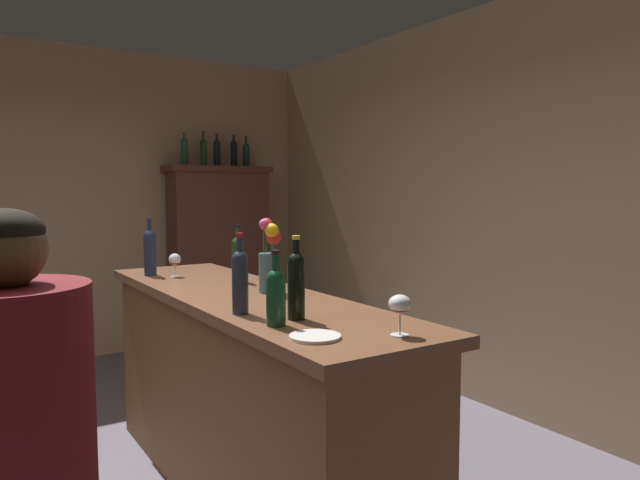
{
  "coord_description": "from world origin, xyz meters",
  "views": [
    {
      "loc": [
        -0.63,
        -2.63,
        1.58
      ],
      "look_at": [
        1.03,
        -0.1,
        1.32
      ],
      "focal_mm": 32.85,
      "sensor_mm": 36.0,
      "label": 1
    }
  ],
  "objects_px": {
    "display_cabinet": "(219,252)",
    "wine_bottle_riesling": "(150,250)",
    "display_bottle_midright": "(234,152)",
    "wine_bottle_chardonnay": "(296,282)",
    "display_bottle_center": "(217,151)",
    "wine_bottle_syrah": "(276,294)",
    "display_bottle_left": "(184,150)",
    "wine_bottle_pinot": "(240,278)",
    "wine_glass_front": "(400,306)",
    "wine_bottle_merlot": "(238,256)",
    "bar_counter": "(245,395)",
    "display_bottle_midleft": "(203,151)",
    "flower_arrangement": "(270,257)",
    "display_bottle_right": "(246,154)",
    "cheese_plate": "(315,337)",
    "wine_glass_mid": "(175,261)"
  },
  "relations": [
    {
      "from": "wine_bottle_merlot",
      "to": "flower_arrangement",
      "type": "distance_m",
      "value": 0.42
    },
    {
      "from": "bar_counter",
      "to": "display_cabinet",
      "type": "relative_size",
      "value": 1.36
    },
    {
      "from": "wine_bottle_pinot",
      "to": "flower_arrangement",
      "type": "relative_size",
      "value": 0.9
    },
    {
      "from": "bar_counter",
      "to": "display_bottle_midright",
      "type": "height_order",
      "value": "display_bottle_midright"
    },
    {
      "from": "display_bottle_center",
      "to": "wine_glass_mid",
      "type": "bearing_deg",
      "value": -119.16
    },
    {
      "from": "wine_bottle_pinot",
      "to": "wine_glass_front",
      "type": "bearing_deg",
      "value": -63.76
    },
    {
      "from": "bar_counter",
      "to": "wine_bottle_chardonnay",
      "type": "bearing_deg",
      "value": -97.17
    },
    {
      "from": "wine_bottle_merlot",
      "to": "wine_glass_mid",
      "type": "bearing_deg",
      "value": 123.08
    },
    {
      "from": "wine_bottle_syrah",
      "to": "wine_bottle_merlot",
      "type": "relative_size",
      "value": 0.9
    },
    {
      "from": "wine_bottle_chardonnay",
      "to": "display_bottle_midright",
      "type": "distance_m",
      "value": 3.87
    },
    {
      "from": "display_bottle_left",
      "to": "wine_bottle_chardonnay",
      "type": "bearing_deg",
      "value": -103.39
    },
    {
      "from": "wine_bottle_riesling",
      "to": "display_bottle_midleft",
      "type": "xyz_separation_m",
      "value": [
        1.16,
        2.01,
        0.75
      ]
    },
    {
      "from": "wine_bottle_riesling",
      "to": "display_bottle_midright",
      "type": "xyz_separation_m",
      "value": [
        1.49,
        2.01,
        0.75
      ]
    },
    {
      "from": "bar_counter",
      "to": "display_bottle_right",
      "type": "distance_m",
      "value": 3.52
    },
    {
      "from": "display_bottle_left",
      "to": "display_bottle_midleft",
      "type": "bearing_deg",
      "value": -0.0
    },
    {
      "from": "wine_bottle_syrah",
      "to": "wine_bottle_chardonnay",
      "type": "height_order",
      "value": "wine_bottle_chardonnay"
    },
    {
      "from": "wine_glass_front",
      "to": "display_bottle_midright",
      "type": "xyz_separation_m",
      "value": [
        1.19,
        3.97,
        0.8
      ]
    },
    {
      "from": "display_bottle_midright",
      "to": "wine_bottle_pinot",
      "type": "bearing_deg",
      "value": -114.44
    },
    {
      "from": "wine_bottle_riesling",
      "to": "wine_bottle_syrah",
      "type": "height_order",
      "value": "wine_bottle_riesling"
    },
    {
      "from": "wine_bottle_riesling",
      "to": "display_bottle_midleft",
      "type": "height_order",
      "value": "display_bottle_midleft"
    },
    {
      "from": "bar_counter",
      "to": "display_bottle_left",
      "type": "relative_size",
      "value": 7.26
    },
    {
      "from": "display_bottle_midright",
      "to": "wine_bottle_merlot",
      "type": "bearing_deg",
      "value": -114.45
    },
    {
      "from": "bar_counter",
      "to": "flower_arrangement",
      "type": "xyz_separation_m",
      "value": [
        0.12,
        -0.05,
        0.71
      ]
    },
    {
      "from": "flower_arrangement",
      "to": "display_bottle_midleft",
      "type": "relative_size",
      "value": 1.11
    },
    {
      "from": "display_bottle_center",
      "to": "display_bottle_midright",
      "type": "xyz_separation_m",
      "value": [
        0.19,
        0.0,
        0.0
      ]
    },
    {
      "from": "bar_counter",
      "to": "wine_glass_front",
      "type": "distance_m",
      "value": 1.26
    },
    {
      "from": "wine_bottle_syrah",
      "to": "flower_arrangement",
      "type": "relative_size",
      "value": 0.77
    },
    {
      "from": "wine_bottle_syrah",
      "to": "display_bottle_midleft",
      "type": "distance_m",
      "value": 3.86
    },
    {
      "from": "wine_bottle_merlot",
      "to": "wine_glass_front",
      "type": "xyz_separation_m",
      "value": [
        -0.05,
        -1.46,
        -0.03
      ]
    },
    {
      "from": "display_cabinet",
      "to": "wine_bottle_merlot",
      "type": "xyz_separation_m",
      "value": [
        -0.97,
        -2.52,
        0.26
      ]
    },
    {
      "from": "cheese_plate",
      "to": "display_bottle_center",
      "type": "height_order",
      "value": "display_bottle_center"
    },
    {
      "from": "display_bottle_left",
      "to": "display_cabinet",
      "type": "bearing_deg",
      "value": -0.0
    },
    {
      "from": "wine_bottle_pinot",
      "to": "wine_bottle_chardonnay",
      "type": "bearing_deg",
      "value": -56.24
    },
    {
      "from": "display_bottle_left",
      "to": "wine_bottle_merlot",
      "type": "bearing_deg",
      "value": -103.83
    },
    {
      "from": "display_cabinet",
      "to": "display_bottle_left",
      "type": "relative_size",
      "value": 5.32
    },
    {
      "from": "wine_bottle_syrah",
      "to": "display_bottle_midright",
      "type": "distance_m",
      "value": 3.97
    },
    {
      "from": "wine_glass_mid",
      "to": "cheese_plate",
      "type": "bearing_deg",
      "value": -92.87
    },
    {
      "from": "wine_bottle_syrah",
      "to": "display_bottle_left",
      "type": "bearing_deg",
      "value": 74.97
    },
    {
      "from": "wine_bottle_merlot",
      "to": "display_bottle_right",
      "type": "relative_size",
      "value": 1.02
    },
    {
      "from": "display_cabinet",
      "to": "wine_glass_mid",
      "type": "distance_m",
      "value": 2.47
    },
    {
      "from": "wine_glass_mid",
      "to": "display_bottle_left",
      "type": "bearing_deg",
      "value": 68.19
    },
    {
      "from": "bar_counter",
      "to": "display_bottle_midleft",
      "type": "height_order",
      "value": "display_bottle_midleft"
    },
    {
      "from": "bar_counter",
      "to": "display_cabinet",
      "type": "bearing_deg",
      "value": 68.97
    },
    {
      "from": "display_cabinet",
      "to": "wine_bottle_riesling",
      "type": "bearing_deg",
      "value": -123.16
    },
    {
      "from": "wine_bottle_chardonnay",
      "to": "display_bottle_center",
      "type": "height_order",
      "value": "display_bottle_center"
    },
    {
      "from": "wine_bottle_merlot",
      "to": "display_bottle_midleft",
      "type": "distance_m",
      "value": 2.75
    },
    {
      "from": "display_bottle_midright",
      "to": "display_bottle_left",
      "type": "bearing_deg",
      "value": 180.0
    },
    {
      "from": "bar_counter",
      "to": "wine_bottle_merlot",
      "type": "relative_size",
      "value": 7.67
    },
    {
      "from": "display_bottle_midleft",
      "to": "display_bottle_midright",
      "type": "relative_size",
      "value": 0.99
    },
    {
      "from": "display_cabinet",
      "to": "display_bottle_right",
      "type": "height_order",
      "value": "display_bottle_right"
    }
  ]
}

